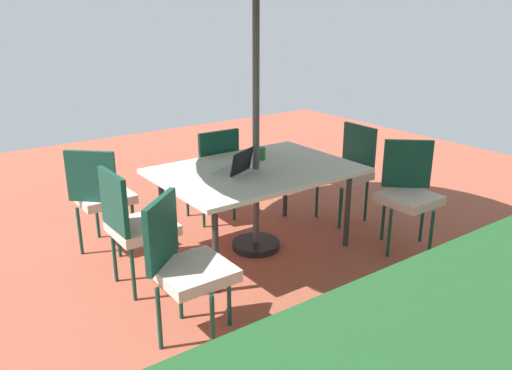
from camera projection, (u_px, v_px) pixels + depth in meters
ground_plane at (256, 249)px, 4.79m from camera, size 10.00×10.00×0.02m
dining_table at (256, 174)px, 4.55m from camera, size 1.72×1.21×0.77m
chair_northwest at (408, 190)px, 4.65m from camera, size 0.58×0.59×0.98m
chair_south at (212, 169)px, 5.24m from camera, size 0.46×0.47×0.98m
chair_northeast at (184, 262)px, 3.32m from camera, size 0.58×0.59×0.98m
chair_east at (134, 222)px, 3.95m from camera, size 0.46×0.46×0.98m
chair_southeast at (101, 193)px, 4.57m from camera, size 0.59×0.59×0.98m
chair_west at (347, 168)px, 5.30m from camera, size 0.47×0.46×0.98m
laptop at (235, 168)px, 4.38m from camera, size 0.39×0.36×0.21m
cup at (261, 153)px, 4.79m from camera, size 0.08×0.08×0.12m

